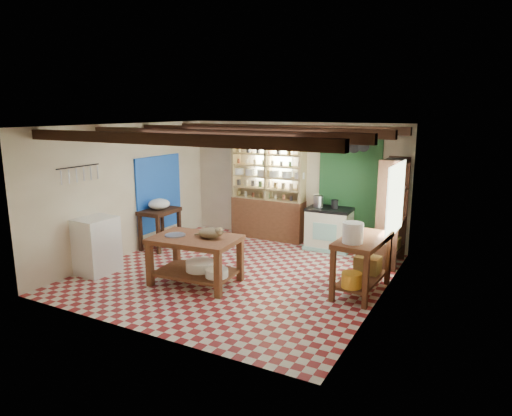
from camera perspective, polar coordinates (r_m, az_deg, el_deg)
The scene contains 30 objects.
floor at distance 8.23m, azimuth -2.39°, elevation -8.21°, with size 5.00×5.00×0.02m, color maroon.
ceiling at distance 7.72m, azimuth -2.56°, elevation 10.27°, with size 5.00×5.00×0.02m, color #424246.
wall_back at distance 10.07m, azimuth 4.81°, elevation 3.25°, with size 5.00×0.04×2.60m, color beige.
wall_front at distance 5.92m, azimuth -14.93°, elevation -3.49°, with size 5.00×0.04×2.60m, color beige.
wall_left at distance 9.37m, azimuth -15.75°, elevation 2.17°, with size 0.04×5.00×2.60m, color beige.
wall_right at distance 6.96m, azimuth 15.53°, elevation -1.19°, with size 0.04×5.00×2.60m, color beige.
ceiling_beams at distance 7.72m, azimuth -2.56°, elevation 9.38°, with size 5.00×3.80×0.15m, color #371E13.
blue_wall_patch at distance 10.04m, azimuth -12.02°, elevation 1.85°, with size 0.04×1.40×1.60m, color blue.
green_wall_patch at distance 9.62m, azimuth 11.57°, elevation 2.33°, with size 1.30×0.04×2.30m, color #1F4E26.
window_back at distance 10.20m, azimuth 2.21°, elevation 5.67°, with size 0.90×0.02×0.80m, color beige.
window_right at distance 7.90m, azimuth 17.06°, elevation 1.02°, with size 0.02×1.30×1.20m, color beige.
utensil_rail at distance 8.45m, azimuth -21.27°, elevation 4.03°, with size 0.06×0.90×0.28m, color black.
pot_rack at distance 9.11m, azimuth 11.05°, elevation 7.71°, with size 0.86×0.12×0.36m, color black.
shelving_unit at distance 10.16m, azimuth 1.51°, elevation 2.22°, with size 1.70×0.34×2.20m, color tan.
tall_rack at distance 8.79m, azimuth 16.66°, elevation -0.53°, with size 0.40×0.86×2.00m, color #371E13.
work_table at distance 7.72m, azimuth -7.56°, elevation -6.49°, with size 1.41×0.94×0.80m, color brown.
stove at distance 9.58m, azimuth 9.12°, elevation -2.57°, with size 0.90×0.61×0.88m, color beige.
prep_table at distance 9.77m, azimuth -11.89°, elevation -2.55°, with size 0.57×0.82×0.83m, color #371E13.
white_cabinet at distance 8.59m, azimuth -19.29°, elevation -4.44°, with size 0.56×0.67×1.00m, color white.
right_counter at distance 7.45m, azimuth 13.09°, elevation -6.98°, with size 0.63×1.26×0.90m, color brown.
cat at distance 7.50m, azimuth -5.83°, elevation -3.11°, with size 0.39×0.30×0.18m, color #87714E.
steel_tray at distance 7.74m, azimuth -10.07°, elevation -3.35°, with size 0.34×0.34×0.02m, color #ADACB4.
basin_large at distance 7.77m, azimuth -7.03°, elevation -7.17°, with size 0.47×0.47×0.16m, color white.
basin_small at distance 7.47m, azimuth -4.94°, elevation -8.08°, with size 0.37×0.37×0.13m, color white.
kettle_left at distance 9.53m, azimuth 7.80°, elevation 0.84°, with size 0.20×0.20×0.24m, color #ADACB4.
kettle_right at distance 9.44m, azimuth 9.80°, elevation 0.49°, with size 0.14×0.14×0.18m, color black.
enamel_bowl at distance 9.65m, azimuth -12.03°, elevation 0.49°, with size 0.45×0.45×0.22m, color white.
white_bucket at distance 6.97m, azimuth 12.01°, elevation -3.05°, with size 0.31×0.31×0.31m, color white.
wicker_basket at distance 7.75m, azimuth 13.79°, elevation -6.87°, with size 0.39×0.31×0.27m, color olive.
yellow_tub at distance 7.08m, azimuth 11.86°, elevation -8.80°, with size 0.31×0.31×0.23m, color yellow.
Camera 1 is at (3.94, -6.63, 2.86)m, focal length 32.00 mm.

